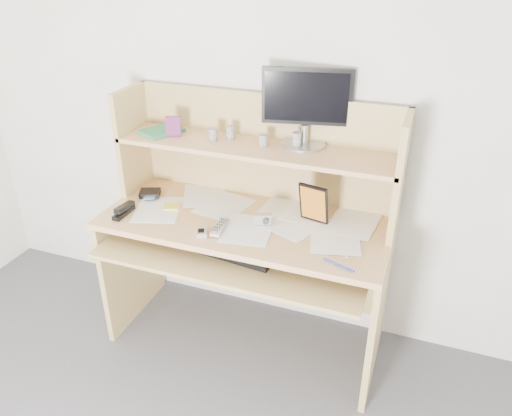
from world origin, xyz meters
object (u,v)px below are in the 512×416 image
(keyboard, at_px, (226,246))
(monitor, at_px, (306,105))
(tv_remote, at_px, (220,227))
(game_case, at_px, (314,203))
(desk, at_px, (251,222))

(keyboard, bearing_deg, monitor, 62.38)
(tv_remote, distance_m, game_case, 0.46)
(desk, bearing_deg, keyboard, -101.51)
(desk, distance_m, keyboard, 0.22)
(keyboard, relative_size, monitor, 1.26)
(keyboard, bearing_deg, tv_remote, 177.11)
(desk, bearing_deg, monitor, 37.77)
(tv_remote, bearing_deg, monitor, 44.08)
(game_case, distance_m, monitor, 0.46)
(tv_remote, xyz_separation_m, game_case, (0.39, 0.21, 0.09))
(desk, bearing_deg, tv_remote, -110.50)
(tv_remote, height_order, monitor, monitor)
(monitor, bearing_deg, desk, -154.01)
(desk, xyz_separation_m, monitor, (0.22, 0.17, 0.58))
(desk, height_order, game_case, desk)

